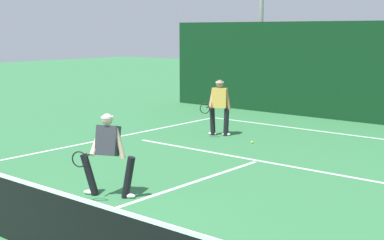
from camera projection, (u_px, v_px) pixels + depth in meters
The scene contains 8 objects.
court_line_baseline_far at pixel (340, 134), 16.34m from camera, with size 9.47×0.10×0.01m, color white.
court_line_service at pixel (258, 161), 12.98m from camera, with size 7.72×0.10×0.01m, color white.
court_line_centre at pixel (162, 192), 10.44m from camera, with size 0.10×6.40×0.01m, color white.
tennis_net at pixel (12, 209), 7.93m from camera, with size 10.39×0.09×1.08m.
player_near at pixel (107, 152), 10.07m from camera, with size 1.07×1.00×1.57m.
player_far at pixel (219, 105), 15.94m from camera, with size 0.68×0.92×1.64m.
tennis_ball at pixel (252, 142), 14.96m from camera, with size 0.07×0.07×0.07m, color #D1E033.
back_fence_windscreen at pixel (373, 73), 17.87m from camera, with size 16.66×0.12×3.35m, color #0E3519.
Camera 1 is at (6.87, -4.19, 3.07)m, focal length 51.34 mm.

